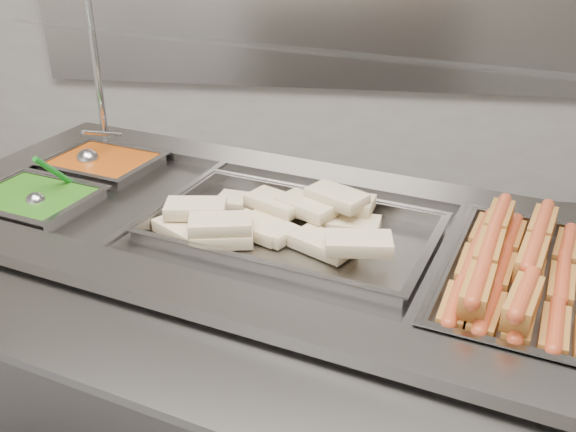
# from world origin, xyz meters

# --- Properties ---
(steam_counter) EXTENTS (1.88, 1.24, 0.83)m
(steam_counter) POSITION_xyz_m (0.03, 0.47, 0.41)
(steam_counter) COLOR slate
(steam_counter) RESTS_ON ground
(tray_rail) EXTENTS (1.65, 0.79, 0.05)m
(tray_rail) POSITION_xyz_m (-0.11, 0.02, 0.78)
(tray_rail) COLOR gray
(tray_rail) RESTS_ON steam_counter
(sneeze_guard) EXTENTS (1.53, 0.70, 0.41)m
(sneeze_guard) POSITION_xyz_m (0.09, 0.66, 1.16)
(sneeze_guard) COLOR #BBBCC0
(sneeze_guard) RESTS_ON steam_counter
(pan_hotdogs) EXTENTS (0.45, 0.58, 0.09)m
(pan_hotdogs) POSITION_xyz_m (0.58, 0.30, 0.79)
(pan_hotdogs) COLOR gray
(pan_hotdogs) RESTS_ON steam_counter
(pan_wraps) EXTENTS (0.71, 0.54, 0.06)m
(pan_wraps) POSITION_xyz_m (0.08, 0.45, 0.80)
(pan_wraps) COLOR gray
(pan_wraps) RESTS_ON steam_counter
(pan_beans) EXTENTS (0.33, 0.29, 0.09)m
(pan_beans) POSITION_xyz_m (-0.50, 0.77, 0.79)
(pan_beans) COLOR gray
(pan_beans) RESTS_ON steam_counter
(pan_peas) EXTENTS (0.33, 0.29, 0.09)m
(pan_peas) POSITION_xyz_m (-0.58, 0.51, 0.79)
(pan_peas) COLOR gray
(pan_peas) RESTS_ON steam_counter
(hotdogs_in_buns) EXTENTS (0.35, 0.53, 0.11)m
(hotdogs_in_buns) POSITION_xyz_m (0.56, 0.30, 0.83)
(hotdogs_in_buns) COLOR #9B5120
(hotdogs_in_buns) RESTS_ON pan_hotdogs
(tortilla_wraps) EXTENTS (0.55, 0.32, 0.08)m
(tortilla_wraps) POSITION_xyz_m (0.05, 0.46, 0.84)
(tortilla_wraps) COLOR #CAB087
(tortilla_wraps) RESTS_ON pan_wraps
(ladle) EXTENTS (0.08, 0.18, 0.12)m
(ladle) POSITION_xyz_m (-0.54, 0.77, 0.83)
(ladle) COLOR silver
(ladle) RESTS_ON pan_beans
(serving_spoon) EXTENTS (0.07, 0.15, 0.14)m
(serving_spoon) POSITION_xyz_m (-0.56, 0.50, 0.84)
(serving_spoon) COLOR silver
(serving_spoon) RESTS_ON pan_peas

